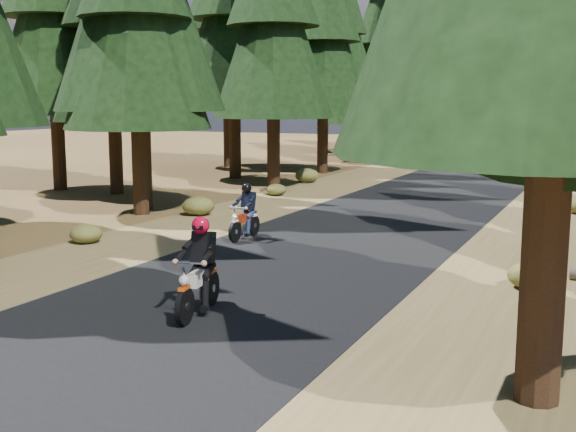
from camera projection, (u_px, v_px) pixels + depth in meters
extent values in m
plane|color=#463319|center=(256.00, 282.00, 14.26)|extent=(120.00, 120.00, 0.00)
cube|color=black|center=(344.00, 238.00, 18.74)|extent=(6.00, 100.00, 0.01)
cube|color=brown|center=(193.00, 226.00, 20.64)|extent=(3.20, 100.00, 0.01)
cube|color=brown|center=(529.00, 254.00, 16.84)|extent=(3.20, 100.00, 0.01)
cylinder|color=black|center=(550.00, 156.00, 8.14)|extent=(0.53, 0.53, 5.85)
cylinder|color=black|center=(139.00, 129.00, 22.37)|extent=(0.51, 0.51, 5.34)
cone|color=black|center=(135.00, 18.00, 21.84)|extent=(4.54, 4.54, 6.68)
cylinder|color=black|center=(142.00, 111.00, 23.18)|extent=(0.56, 0.56, 6.43)
cylinder|color=black|center=(115.00, 121.00, 27.33)|extent=(0.52, 0.52, 5.56)
cone|color=black|center=(111.00, 27.00, 26.78)|extent=(4.73, 4.73, 6.95)
cylinder|color=black|center=(273.00, 118.00, 28.89)|extent=(0.53, 0.53, 5.72)
cone|color=black|center=(273.00, 26.00, 28.33)|extent=(4.86, 4.86, 7.15)
cylinder|color=black|center=(235.00, 109.00, 32.90)|extent=(0.55, 0.55, 6.37)
cone|color=black|center=(234.00, 19.00, 32.27)|extent=(5.41, 5.41, 7.96)
cylinder|color=black|center=(323.00, 116.00, 35.32)|extent=(0.53, 0.53, 5.64)
cone|color=black|center=(323.00, 42.00, 34.76)|extent=(4.79, 4.79, 7.05)
cylinder|color=black|center=(274.00, 116.00, 39.14)|extent=(0.52, 0.52, 5.45)
cone|color=black|center=(273.00, 52.00, 38.60)|extent=(4.63, 4.63, 6.81)
cone|color=black|center=(273.00, 5.00, 38.21)|extent=(3.54, 3.54, 4.90)
cylinder|color=black|center=(348.00, 124.00, 41.89)|extent=(0.48, 0.48, 4.42)
cone|color=black|center=(349.00, 76.00, 41.45)|extent=(3.76, 3.76, 5.52)
cone|color=black|center=(349.00, 40.00, 41.14)|extent=(2.87, 2.87, 3.98)
cone|color=black|center=(349.00, 4.00, 40.82)|extent=(1.99, 1.99, 3.31)
cylinder|color=black|center=(324.00, 118.00, 48.14)|extent=(0.49, 0.49, 4.75)
cone|color=black|center=(324.00, 73.00, 47.68)|extent=(4.04, 4.04, 5.93)
cone|color=black|center=(324.00, 40.00, 47.34)|extent=(3.09, 3.09, 4.27)
cone|color=black|center=(324.00, 7.00, 47.00)|extent=(2.14, 2.14, 3.56)
cylinder|color=black|center=(57.00, 115.00, 28.54)|extent=(0.54, 0.54, 6.00)
cone|color=black|center=(52.00, 17.00, 27.94)|extent=(5.10, 5.10, 7.50)
cylinder|color=black|center=(228.00, 107.00, 38.85)|extent=(0.56, 0.56, 6.40)
cone|color=black|center=(227.00, 31.00, 38.22)|extent=(5.44, 5.44, 8.00)
cylinder|color=black|center=(411.00, 106.00, 49.83)|extent=(0.56, 0.56, 6.40)
cone|color=black|center=(412.00, 47.00, 49.20)|extent=(5.44, 5.44, 8.00)
cone|color=black|center=(414.00, 3.00, 48.74)|extent=(4.16, 4.16, 5.76)
cylinder|color=black|center=(382.00, 103.00, 53.73)|extent=(0.57, 0.57, 6.80)
cone|color=black|center=(383.00, 44.00, 53.05)|extent=(5.78, 5.78, 8.50)
cone|color=black|center=(384.00, 1.00, 52.57)|extent=(4.42, 4.42, 6.12)
cylinder|color=black|center=(471.00, 108.00, 54.00)|extent=(0.54, 0.54, 6.00)
cone|color=black|center=(473.00, 57.00, 53.41)|extent=(5.10, 5.10, 7.50)
cone|color=black|center=(475.00, 19.00, 52.98)|extent=(3.90, 3.90, 5.40)
cylinder|color=black|center=(532.00, 103.00, 54.98)|extent=(0.57, 0.57, 6.80)
cone|color=black|center=(535.00, 46.00, 54.30)|extent=(5.78, 5.78, 8.50)
cone|color=black|center=(537.00, 4.00, 53.82)|extent=(4.42, 4.42, 6.12)
cylinder|color=black|center=(325.00, 111.00, 51.47)|extent=(0.52, 0.52, 5.60)
cone|color=black|center=(325.00, 61.00, 50.92)|extent=(4.76, 4.76, 7.00)
cone|color=black|center=(325.00, 25.00, 50.52)|extent=(3.64, 3.64, 5.04)
ellipsoid|color=#474C1E|center=(198.00, 206.00, 22.50)|extent=(0.99, 0.99, 0.59)
ellipsoid|color=#474C1E|center=(276.00, 190.00, 27.21)|extent=(0.74, 0.74, 0.45)
ellipsoid|color=#474C1E|center=(307.00, 175.00, 31.57)|extent=(1.04, 1.04, 0.62)
ellipsoid|color=#474C1E|center=(86.00, 234.00, 18.10)|extent=(0.81, 0.81, 0.48)
ellipsoid|color=#474C1E|center=(530.00, 276.00, 13.71)|extent=(0.83, 0.83, 0.50)
cube|color=black|center=(197.00, 250.00, 11.85)|extent=(0.40, 0.29, 0.53)
sphere|color=#B50724|center=(197.00, 227.00, 11.79)|extent=(0.34, 0.34, 0.30)
cube|color=black|center=(244.00, 202.00, 18.50)|extent=(0.32, 0.20, 0.46)
sphere|color=black|center=(244.00, 189.00, 18.45)|extent=(0.26, 0.26, 0.26)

